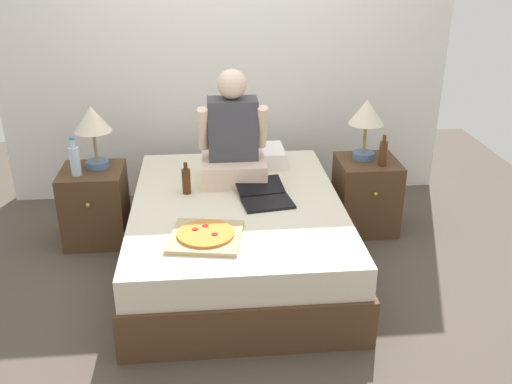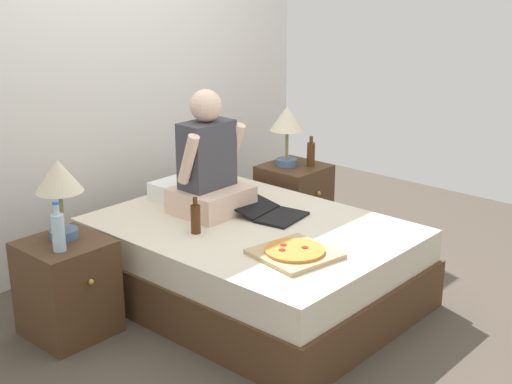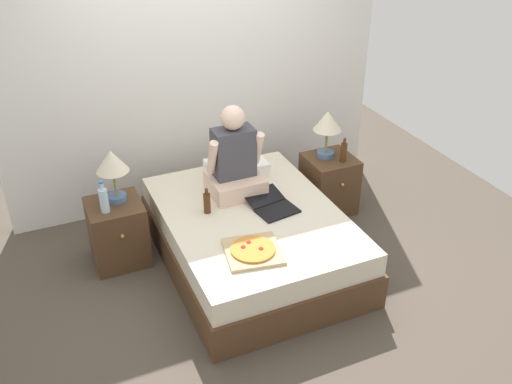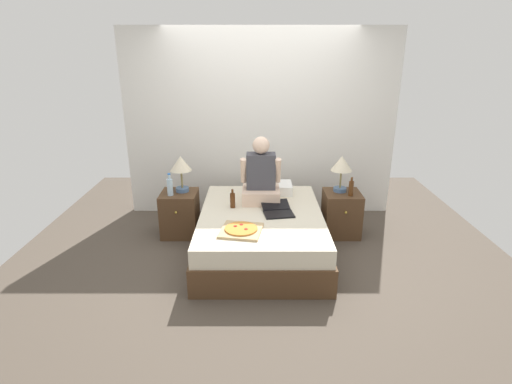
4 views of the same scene
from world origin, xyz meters
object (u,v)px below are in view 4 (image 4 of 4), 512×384
at_px(lamp_on_left_nightstand, 182,166).
at_px(water_bottle, 171,186).
at_px(lamp_on_right_nightstand, 342,166).
at_px(pizza_box, 242,230).
at_px(bed, 262,233).
at_px(nightstand_left, 181,213).
at_px(beer_bottle_on_bed, 233,200).
at_px(nightstand_right, 342,214).
at_px(person_seated, 261,178).
at_px(beer_bottle, 352,188).
at_px(laptop, 278,211).

relative_size(lamp_on_left_nightstand, water_bottle, 1.63).
xyz_separation_m(lamp_on_right_nightstand, pizza_box, (-1.19, -1.03, -0.37)).
distance_m(bed, nightstand_left, 1.12).
relative_size(water_bottle, beer_bottle_on_bed, 1.25).
relative_size(nightstand_left, nightstand_right, 1.00).
height_order(nightstand_left, person_seated, person_seated).
xyz_separation_m(water_bottle, beer_bottle_on_bed, (0.76, -0.24, -0.08)).
xyz_separation_m(nightstand_right, lamp_on_right_nightstand, (-0.03, 0.05, 0.60)).
bearing_deg(pizza_box, bed, 67.38).
relative_size(lamp_on_left_nightstand, beer_bottle_on_bed, 2.05).
bearing_deg(person_seated, pizza_box, -103.30).
bearing_deg(pizza_box, lamp_on_left_nightstand, 126.49).
xyz_separation_m(bed, lamp_on_right_nightstand, (0.98, 0.53, 0.64)).
height_order(water_bottle, beer_bottle, water_bottle).
bearing_deg(beer_bottle, bed, -160.45).
relative_size(beer_bottle, beer_bottle_on_bed, 1.05).
bearing_deg(lamp_on_left_nightstand, beer_bottle, -4.18).
relative_size(person_seated, laptop, 1.70).
bearing_deg(water_bottle, lamp_on_right_nightstand, 3.87).
relative_size(water_bottle, lamp_on_right_nightstand, 0.61).
bearing_deg(beer_bottle, water_bottle, 179.74).
xyz_separation_m(nightstand_left, beer_bottle_on_bed, (0.68, -0.33, 0.31)).
height_order(bed, laptop, laptop).
height_order(water_bottle, person_seated, person_seated).
bearing_deg(water_bottle, beer_bottle_on_bed, -17.64).
bearing_deg(person_seated, lamp_on_right_nightstand, 9.70).
xyz_separation_m(nightstand_left, water_bottle, (-0.08, -0.09, 0.39)).
height_order(nightstand_left, lamp_on_right_nightstand, lamp_on_right_nightstand).
height_order(lamp_on_left_nightstand, water_bottle, lamp_on_left_nightstand).
height_order(lamp_on_right_nightstand, laptop, lamp_on_right_nightstand).
bearing_deg(nightstand_left, lamp_on_right_nightstand, 1.44).
bearing_deg(water_bottle, lamp_on_left_nightstand, 49.40).
bearing_deg(pizza_box, water_bottle, 134.73).
bearing_deg(beer_bottle, lamp_on_right_nightstand, 123.69).
bearing_deg(nightstand_right, lamp_on_right_nightstand, 120.93).
bearing_deg(bed, water_bottle, 160.15).
height_order(nightstand_left, laptop, laptop).
height_order(nightstand_left, pizza_box, nightstand_left).
relative_size(bed, person_seated, 2.41).
distance_m(nightstand_left, beer_bottle, 2.13).
relative_size(lamp_on_left_nightstand, lamp_on_right_nightstand, 1.00).
xyz_separation_m(nightstand_right, beer_bottle, (0.07, -0.10, 0.37)).
relative_size(person_seated, pizza_box, 1.69).
height_order(beer_bottle, pizza_box, beer_bottle).
xyz_separation_m(lamp_on_left_nightstand, nightstand_right, (1.98, -0.05, -0.60)).
relative_size(lamp_on_left_nightstand, laptop, 0.98).
bearing_deg(beer_bottle_on_bed, lamp_on_left_nightstand, 149.25).
bearing_deg(lamp_on_right_nightstand, pizza_box, -139.03).
xyz_separation_m(nightstand_left, person_seated, (1.01, -0.12, 0.50)).
height_order(lamp_on_left_nightstand, laptop, lamp_on_left_nightstand).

